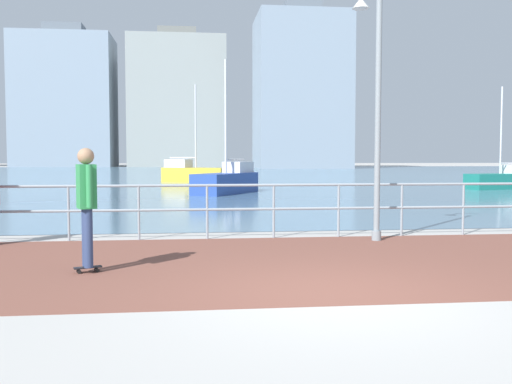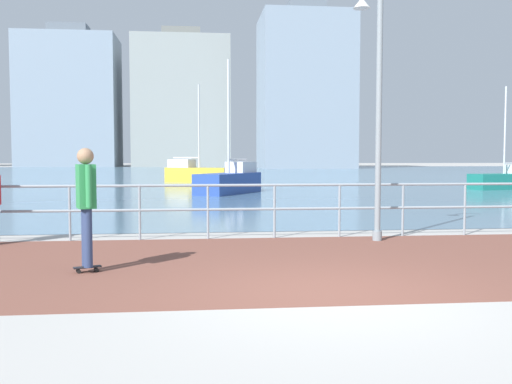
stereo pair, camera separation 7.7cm
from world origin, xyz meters
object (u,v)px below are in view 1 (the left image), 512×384
Objects in this scene: sailboat_gray at (227,181)px; sailboat_blue at (194,173)px; skateboarder at (87,197)px; lamppost at (373,86)px; sailboat_teal at (502,179)px.

sailboat_blue reaches higher than sailboat_gray.
sailboat_gray reaches higher than skateboarder.
sailboat_blue is (1.65, 29.81, -0.49)m from skateboarder.
lamppost reaches higher than skateboarder.
sailboat_teal is (17.95, 20.01, -0.60)m from skateboarder.
sailboat_gray is 11.69m from sailboat_blue.
lamppost is 0.92× the size of sailboat_gray.
skateboarder is at bearing -93.17° from sailboat_blue.
sailboat_teal is at bearing 6.91° from sailboat_gray.
lamppost is 21.55m from sailboat_teal.
sailboat_blue is at bearing 97.60° from sailboat_gray.
sailboat_gray reaches higher than lamppost.
sailboat_blue is at bearing 97.53° from lamppost.
sailboat_teal is 0.83× the size of sailboat_blue.
sailboat_blue reaches higher than sailboat_teal.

